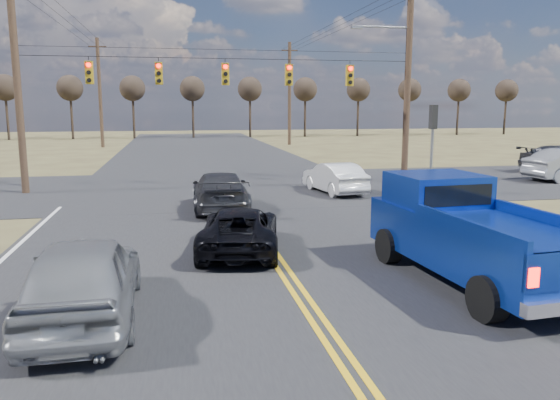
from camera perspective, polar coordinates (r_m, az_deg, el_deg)
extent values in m
plane|color=brown|center=(9.03, 6.11, -15.54)|extent=(160.00, 160.00, 0.00)
cube|color=#28282B|center=(18.36, -3.10, -2.33)|extent=(14.00, 120.00, 0.02)
cube|color=#28282B|center=(26.18, -5.54, 1.30)|extent=(120.00, 12.00, 0.02)
cylinder|color=#473323|center=(26.62, -25.79, 11.32)|extent=(0.32, 0.32, 10.00)
cylinder|color=#473323|center=(28.24, 13.19, 11.88)|extent=(0.32, 0.32, 10.00)
cylinder|color=black|center=(25.99, -5.76, 14.50)|extent=(18.00, 0.02, 0.02)
cylinder|color=black|center=(26.02, -5.78, 15.37)|extent=(18.00, 0.02, 0.02)
cube|color=#B28C14|center=(26.06, -19.31, 12.45)|extent=(0.34, 0.24, 1.00)
cylinder|color=#FF0C05|center=(25.94, -19.39, 13.19)|extent=(0.20, 0.06, 0.20)
cylinder|color=black|center=(25.92, -19.35, 12.46)|extent=(0.20, 0.06, 0.20)
cylinder|color=black|center=(25.91, -19.31, 11.74)|extent=(0.20, 0.06, 0.20)
cube|color=black|center=(25.92, -19.42, 13.44)|extent=(0.24, 0.14, 0.03)
cube|color=#B28C14|center=(25.83, -12.54, 12.79)|extent=(0.34, 0.24, 1.00)
cylinder|color=#FF0C05|center=(25.71, -12.58, 13.54)|extent=(0.20, 0.06, 0.20)
cylinder|color=black|center=(25.69, -12.55, 12.81)|extent=(0.20, 0.06, 0.20)
cylinder|color=black|center=(25.67, -12.52, 12.07)|extent=(0.20, 0.06, 0.20)
cube|color=black|center=(25.69, -12.59, 13.79)|extent=(0.24, 0.14, 0.03)
cube|color=#B28C14|center=(25.94, -5.73, 12.95)|extent=(0.34, 0.24, 1.00)
cylinder|color=#FF0C05|center=(25.82, -5.72, 13.70)|extent=(0.20, 0.06, 0.20)
cylinder|color=black|center=(25.80, -5.70, 12.97)|extent=(0.20, 0.06, 0.20)
cylinder|color=black|center=(25.78, -5.69, 12.24)|extent=(0.20, 0.06, 0.20)
cube|color=black|center=(25.80, -5.71, 13.95)|extent=(0.24, 0.14, 0.03)
cube|color=#B28C14|center=(26.39, 0.93, 12.95)|extent=(0.34, 0.24, 1.00)
cylinder|color=#FF0C05|center=(26.28, 1.00, 13.68)|extent=(0.20, 0.06, 0.20)
cylinder|color=black|center=(26.26, 1.00, 12.96)|extent=(0.20, 0.06, 0.20)
cylinder|color=black|center=(26.24, 1.00, 12.24)|extent=(0.20, 0.06, 0.20)
cube|color=black|center=(26.25, 1.01, 13.92)|extent=(0.24, 0.14, 0.03)
cube|color=#B28C14|center=(27.17, 7.29, 12.78)|extent=(0.34, 0.24, 1.00)
cylinder|color=#FF0C05|center=(27.06, 7.40, 13.49)|extent=(0.20, 0.06, 0.20)
cylinder|color=black|center=(27.04, 7.39, 12.79)|extent=(0.20, 0.06, 0.20)
cylinder|color=black|center=(27.02, 7.37, 12.09)|extent=(0.20, 0.06, 0.20)
cube|color=black|center=(27.04, 7.43, 13.73)|extent=(0.24, 0.14, 0.03)
cylinder|color=slate|center=(23.91, 15.53, 4.04)|extent=(0.12, 0.12, 3.20)
cube|color=black|center=(23.81, 15.73, 8.35)|extent=(0.24, 0.34, 1.00)
cylinder|color=slate|center=(27.93, 10.67, 17.35)|extent=(2.80, 0.10, 0.10)
cube|color=slate|center=(27.48, 8.02, 17.44)|extent=(0.55, 0.22, 0.14)
cylinder|color=#473323|center=(54.19, -18.30, 10.54)|extent=(0.32, 0.32, 10.00)
cube|color=#473323|center=(54.44, -18.54, 14.95)|extent=(1.60, 0.12, 0.12)
cylinder|color=#473323|center=(55.00, 1.00, 11.00)|extent=(0.32, 0.32, 10.00)
cube|color=#473323|center=(55.25, 1.01, 15.36)|extent=(1.60, 0.12, 0.12)
cylinder|color=#33261C|center=(70.28, -26.62, 7.89)|extent=(0.28, 0.28, 5.50)
sphere|color=#2D231C|center=(70.30, -26.82, 10.45)|extent=(3.00, 3.00, 3.00)
cylinder|color=#33261C|center=(68.76, -20.94, 8.25)|extent=(0.28, 0.28, 5.50)
sphere|color=#2D231C|center=(68.79, -21.10, 10.87)|extent=(3.00, 3.00, 3.00)
cylinder|color=#33261C|center=(67.94, -15.05, 8.55)|extent=(0.28, 0.28, 5.50)
sphere|color=#2D231C|center=(67.96, -15.17, 11.20)|extent=(3.00, 3.00, 3.00)
cylinder|color=#33261C|center=(67.83, -9.08, 8.76)|extent=(0.28, 0.28, 5.50)
sphere|color=#2D231C|center=(67.86, -9.15, 11.42)|extent=(3.00, 3.00, 3.00)
cylinder|color=#33261C|center=(68.45, -3.14, 8.87)|extent=(0.28, 0.28, 5.50)
sphere|color=#2D231C|center=(68.47, -3.17, 11.51)|extent=(3.00, 3.00, 3.00)
cylinder|color=#33261C|center=(69.76, 2.63, 8.89)|extent=(0.28, 0.28, 5.50)
sphere|color=#2D231C|center=(69.78, 2.65, 11.48)|extent=(3.00, 3.00, 3.00)
cylinder|color=#33261C|center=(71.74, 8.14, 8.83)|extent=(0.28, 0.28, 5.50)
sphere|color=#2D231C|center=(71.76, 8.20, 11.35)|extent=(3.00, 3.00, 3.00)
cylinder|color=#33261C|center=(74.32, 13.30, 8.70)|extent=(0.28, 0.28, 5.50)
sphere|color=#2D231C|center=(74.34, 13.40, 11.13)|extent=(3.00, 3.00, 3.00)
cylinder|color=#33261C|center=(77.45, 18.08, 8.52)|extent=(0.28, 0.28, 5.50)
sphere|color=#2D231C|center=(77.47, 18.21, 10.84)|extent=(3.00, 3.00, 3.00)
cylinder|color=#33261C|center=(81.07, 22.46, 8.30)|extent=(0.28, 0.28, 5.50)
sphere|color=#2D231C|center=(81.09, 22.60, 10.52)|extent=(3.00, 3.00, 3.00)
cylinder|color=black|center=(10.64, 20.85, -9.63)|extent=(0.41, 0.89, 0.86)
cylinder|color=black|center=(13.81, 11.30, -4.74)|extent=(0.41, 0.89, 0.86)
cylinder|color=black|center=(14.83, 18.42, -4.05)|extent=(0.41, 0.89, 0.86)
cube|color=navy|center=(12.59, 19.57, -4.02)|extent=(2.60, 5.98, 1.08)
cube|color=navy|center=(13.70, 16.05, 1.04)|extent=(2.13, 1.99, 0.78)
cube|color=black|center=(12.96, 18.11, 0.45)|extent=(1.73, 0.20, 0.49)
cube|color=navy|center=(10.96, 18.74, -2.49)|extent=(0.38, 3.56, 0.22)
cube|color=navy|center=(12.22, 26.74, -1.79)|extent=(0.38, 3.56, 0.22)
cube|color=#FF0C05|center=(9.74, 24.93, -7.36)|extent=(0.20, 0.08, 0.32)
imported|color=gray|center=(10.56, -19.82, -7.64)|extent=(1.99, 4.72, 1.59)
imported|color=black|center=(14.60, -4.24, -3.10)|extent=(2.71, 4.60, 1.20)
imported|color=silver|center=(24.52, 5.70, 2.33)|extent=(2.03, 4.31, 1.37)
imported|color=#2C2C30|center=(20.49, -6.27, 0.94)|extent=(2.16, 5.00, 1.43)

